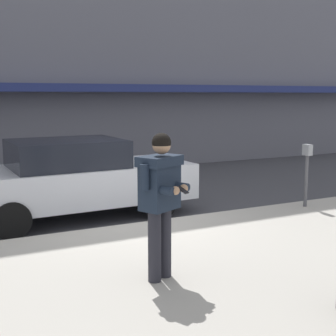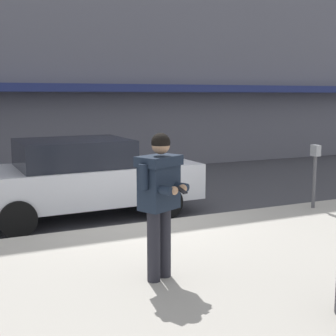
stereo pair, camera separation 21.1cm
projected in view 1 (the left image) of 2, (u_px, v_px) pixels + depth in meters
ground_plane at (132, 227)px, 8.51m from camera, size 80.00×80.00×0.00m
sidewalk at (278, 265)px, 6.42m from camera, size 32.00×5.30×0.14m
curb_paint_line at (179, 220)px, 8.99m from camera, size 28.00×0.12×0.01m
parked_sedan_mid at (74, 178)px, 9.09m from camera, size 4.56×2.05×1.54m
man_texting_on_phone at (160, 191)px, 5.60m from camera, size 0.62×0.65×1.81m
parking_meter at (307, 166)px, 9.40m from camera, size 0.12×0.18×1.27m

